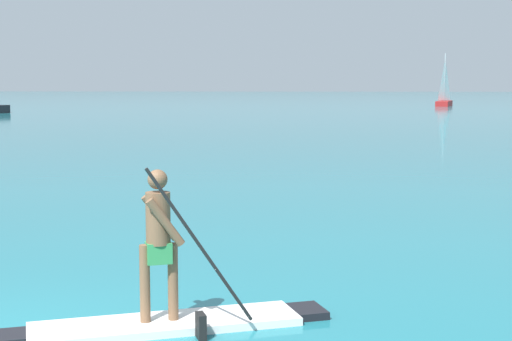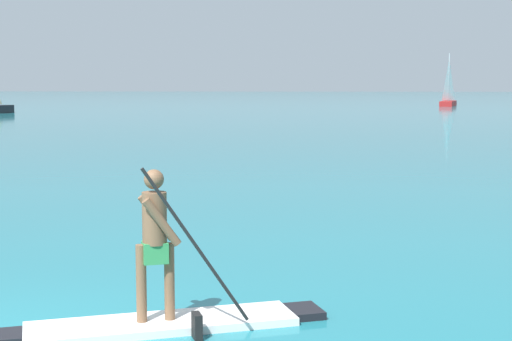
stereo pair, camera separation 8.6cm
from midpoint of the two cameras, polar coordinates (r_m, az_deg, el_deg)
name	(u,v)px [view 2 (the right image)]	position (r m, az deg, el deg)	size (l,w,h in m)	color
paddleboarder_mid_center	(162,297)	(8.40, -6.63, -9.21)	(3.51, 1.71, 1.84)	white
sailboat_right_horizon	(448,99)	(90.21, 13.98, 5.14)	(2.85, 6.23, 5.88)	#A51E1E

